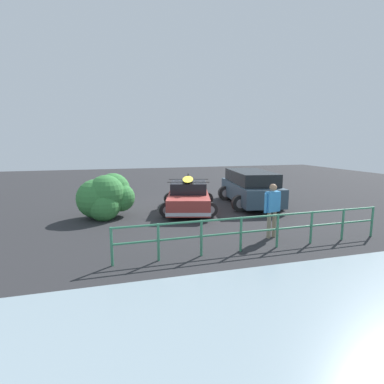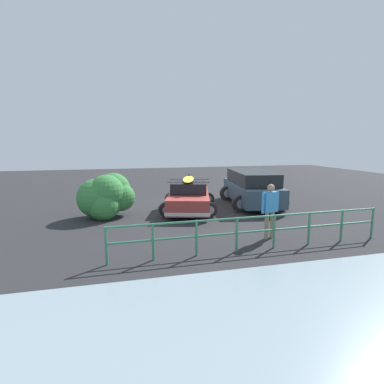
{
  "view_description": "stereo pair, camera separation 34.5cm",
  "coord_description": "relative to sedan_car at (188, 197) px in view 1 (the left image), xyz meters",
  "views": [
    {
      "loc": [
        3.57,
        13.32,
        3.07
      ],
      "look_at": [
        0.18,
        1.18,
        0.95
      ],
      "focal_mm": 28.0,
      "sensor_mm": 36.0,
      "label": 1
    },
    {
      "loc": [
        3.23,
        13.41,
        3.07
      ],
      "look_at": [
        0.18,
        1.18,
        0.95
      ],
      "focal_mm": 28.0,
      "sensor_mm": 36.0,
      "label": 2
    }
  ],
  "objects": [
    {
      "name": "ground_plane",
      "position": [
        -0.17,
        -0.55,
        -0.63
      ],
      "size": [
        44.0,
        44.0,
        0.02
      ],
      "primitive_type": "cube",
      "color": "#28282B",
      "rests_on": "ground"
    },
    {
      "name": "sedan_car",
      "position": [
        0.0,
        0.0,
        0.0
      ],
      "size": [
        2.97,
        4.26,
        1.59
      ],
      "color": "#9E3833",
      "rests_on": "ground"
    },
    {
      "name": "person_bystander",
      "position": [
        -1.59,
        4.47,
        0.43
      ],
      "size": [
        0.66,
        0.32,
        1.76
      ],
      "color": "gray",
      "rests_on": "ground"
    },
    {
      "name": "railing_fence",
      "position": [
        -0.7,
        5.33,
        0.02
      ],
      "size": [
        8.29,
        0.24,
        1.0
      ],
      "color": "#387F5B",
      "rests_on": "ground"
    },
    {
      "name": "suv_car",
      "position": [
        -3.27,
        -0.43,
        0.24
      ],
      "size": [
        2.98,
        4.88,
        1.66
      ],
      "color": "#334756",
      "rests_on": "ground"
    },
    {
      "name": "bush_near_left",
      "position": [
        3.56,
        0.33,
        0.21
      ],
      "size": [
        2.33,
        2.06,
        1.84
      ],
      "color": "brown",
      "rests_on": "ground"
    }
  ]
}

